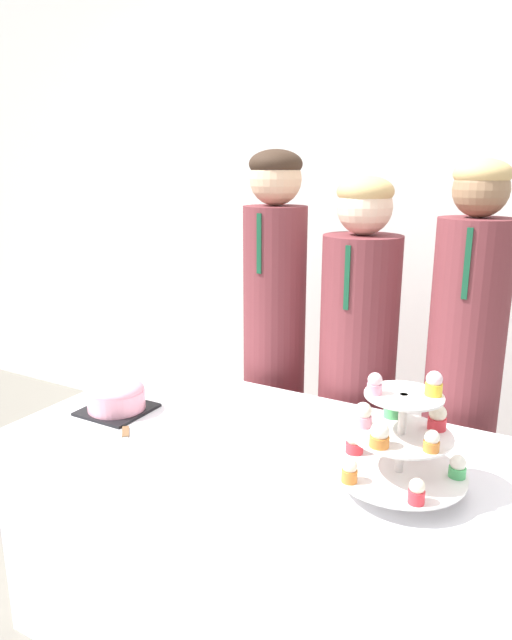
{
  "coord_description": "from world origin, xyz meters",
  "views": [
    {
      "loc": [
        0.68,
        -0.98,
        1.51
      ],
      "look_at": [
        -0.12,
        0.43,
        1.08
      ],
      "focal_mm": 32.0,
      "sensor_mm": 36.0,
      "label": 1
    }
  ],
  "objects_px": {
    "cake_knife": "(125,438)",
    "student_1": "(356,385)",
    "student_0": "(274,353)",
    "student_2": "(461,396)",
    "round_cake": "(116,396)",
    "cupcake_stand": "(399,439)"
  },
  "relations": [
    {
      "from": "cupcake_stand",
      "to": "student_0",
      "type": "distance_m",
      "value": 0.95
    },
    {
      "from": "round_cake",
      "to": "student_1",
      "type": "bearing_deg",
      "value": 46.13
    },
    {
      "from": "round_cake",
      "to": "cake_knife",
      "type": "distance_m",
      "value": 0.22
    },
    {
      "from": "cake_knife",
      "to": "student_0",
      "type": "distance_m",
      "value": 0.78
    },
    {
      "from": "round_cake",
      "to": "cupcake_stand",
      "type": "distance_m",
      "value": 0.96
    },
    {
      "from": "student_0",
      "to": "student_2",
      "type": "bearing_deg",
      "value": -0.0
    },
    {
      "from": "round_cake",
      "to": "cupcake_stand",
      "type": "relative_size",
      "value": 0.63
    },
    {
      "from": "student_0",
      "to": "student_2",
      "type": "distance_m",
      "value": 0.73
    },
    {
      "from": "student_0",
      "to": "student_1",
      "type": "xyz_separation_m",
      "value": [
        0.35,
        0.0,
        -0.07
      ]
    },
    {
      "from": "cake_knife",
      "to": "student_0",
      "type": "xyz_separation_m",
      "value": [
        0.09,
        0.78,
        0.06
      ]
    },
    {
      "from": "round_cake",
      "to": "student_0",
      "type": "bearing_deg",
      "value": 67.82
    },
    {
      "from": "round_cake",
      "to": "cupcake_stand",
      "type": "bearing_deg",
      "value": -0.56
    },
    {
      "from": "student_2",
      "to": "cupcake_stand",
      "type": "bearing_deg",
      "value": -93.21
    },
    {
      "from": "cake_knife",
      "to": "student_1",
      "type": "height_order",
      "value": "student_1"
    },
    {
      "from": "student_0",
      "to": "round_cake",
      "type": "bearing_deg",
      "value": -112.18
    },
    {
      "from": "student_0",
      "to": "student_2",
      "type": "xyz_separation_m",
      "value": [
        0.73,
        -0.0,
        -0.04
      ]
    },
    {
      "from": "cake_knife",
      "to": "student_2",
      "type": "bearing_deg",
      "value": 91.7
    },
    {
      "from": "cake_knife",
      "to": "round_cake",
      "type": "bearing_deg",
      "value": -172.28
    },
    {
      "from": "student_0",
      "to": "cake_knife",
      "type": "bearing_deg",
      "value": -96.87
    },
    {
      "from": "cupcake_stand",
      "to": "student_2",
      "type": "xyz_separation_m",
      "value": [
        0.04,
        0.64,
        -0.11
      ]
    },
    {
      "from": "cupcake_stand",
      "to": "student_0",
      "type": "relative_size",
      "value": 0.21
    },
    {
      "from": "cake_knife",
      "to": "student_1",
      "type": "xyz_separation_m",
      "value": [
        0.45,
        0.78,
        -0.01
      ]
    }
  ]
}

